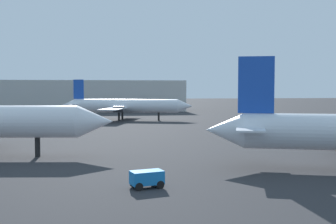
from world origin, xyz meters
TOP-DOWN VIEW (x-y plane):
  - airplane_far_left at (4.36, 89.69)m, footprint 31.10×23.06m
  - baggage_cart at (2.36, 22.18)m, footprint 2.65×1.89m
  - terminal_building at (-16.51, 133.07)m, footprint 85.22×19.45m

SIDE VIEW (x-z plane):
  - baggage_cart at x=2.36m, z-range 0.11..1.41m
  - airplane_far_left at x=4.36m, z-range -1.40..8.24m
  - terminal_building at x=-16.51m, z-range 0.00..10.13m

